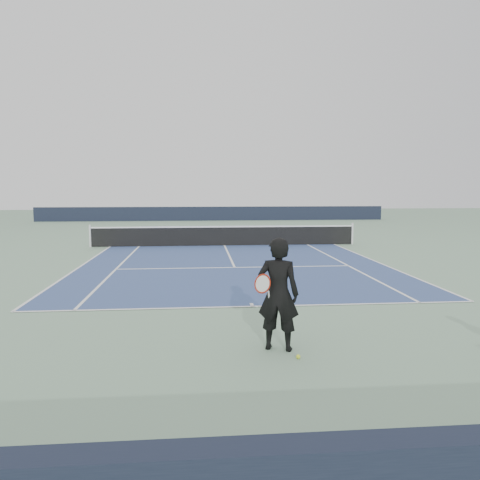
{
  "coord_description": "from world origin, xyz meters",
  "views": [
    {
      "loc": [
        -1.26,
        -22.63,
        2.8
      ],
      "look_at": [
        0.1,
        -7.41,
        1.1
      ],
      "focal_mm": 35.0,
      "sensor_mm": 36.0,
      "label": 1
    }
  ],
  "objects": [
    {
      "name": "ground",
      "position": [
        0.0,
        0.0,
        0.0
      ],
      "size": [
        80.0,
        80.0,
        0.0
      ],
      "primitive_type": "plane",
      "color": "gray"
    },
    {
      "name": "court_surface",
      "position": [
        0.0,
        0.0,
        0.01
      ],
      "size": [
        10.97,
        23.77,
        0.01
      ],
      "primitive_type": "cube",
      "color": "#34497B",
      "rests_on": "ground"
    },
    {
      "name": "tennis_net",
      "position": [
        0.0,
        0.0,
        0.5
      ],
      "size": [
        12.9,
        0.1,
        1.07
      ],
      "color": "silver",
      "rests_on": "ground"
    },
    {
      "name": "windscreen_far",
      "position": [
        0.0,
        17.88,
        0.6
      ],
      "size": [
        30.0,
        0.25,
        1.2
      ],
      "primitive_type": "cube",
      "color": "black",
      "rests_on": "ground"
    },
    {
      "name": "tennis_player",
      "position": [
        0.1,
        -14.82,
        0.99
      ],
      "size": [
        0.89,
        0.75,
        1.97
      ],
      "color": "black",
      "rests_on": "ground"
    },
    {
      "name": "tennis_ball",
      "position": [
        0.36,
        -15.3,
        0.04
      ],
      "size": [
        0.07,
        0.07,
        0.07
      ],
      "primitive_type": "sphere",
      "color": "#D1E32E",
      "rests_on": "ground"
    }
  ]
}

